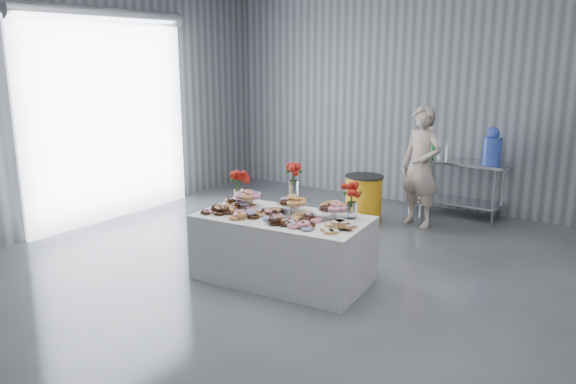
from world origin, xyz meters
name	(u,v)px	position (x,y,z in m)	size (l,w,h in m)	color
ground	(284,298)	(0.00, 0.00, 0.00)	(9.00, 9.00, 0.00)	#383A40
room_walls	(264,40)	(-0.27, 0.07, 2.64)	(8.04, 9.04, 4.02)	gray
display_table	(283,248)	(-0.30, 0.42, 0.38)	(1.90, 1.00, 0.75)	white
prep_table	(457,178)	(0.45, 4.10, 0.62)	(1.50, 0.60, 0.90)	silver
donut_mounds	(280,213)	(-0.30, 0.37, 0.80)	(1.80, 0.80, 0.09)	#C68A48
cake_stand_left	(248,195)	(-0.87, 0.51, 0.89)	(0.36, 0.36, 0.17)	silver
cake_stand_mid	(293,202)	(-0.27, 0.57, 0.89)	(0.36, 0.36, 0.17)	silver
cake_stand_right	(334,207)	(0.23, 0.62, 0.89)	(0.36, 0.36, 0.17)	silver
danish_pile	(340,224)	(0.46, 0.35, 0.81)	(0.48, 0.48, 0.11)	silver
bouquet_left	(238,179)	(-1.07, 0.59, 1.05)	(0.26, 0.26, 0.42)	white
bouquet_right	(352,192)	(0.36, 0.79, 1.05)	(0.26, 0.26, 0.42)	white
bouquet_center	(294,177)	(-0.39, 0.76, 1.13)	(0.26, 0.26, 0.57)	silver
water_jug	(492,147)	(0.95, 4.10, 1.15)	(0.28, 0.28, 0.55)	#4569ED
drink_bottles	(436,151)	(0.13, 4.00, 1.04)	(0.54, 0.08, 0.27)	#268C33
person	(421,167)	(0.16, 3.30, 0.89)	(0.65, 0.43, 1.79)	#CC8C93
trash_barrel	(364,200)	(-0.56, 2.90, 0.37)	(0.58, 0.58, 0.74)	#FBA615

